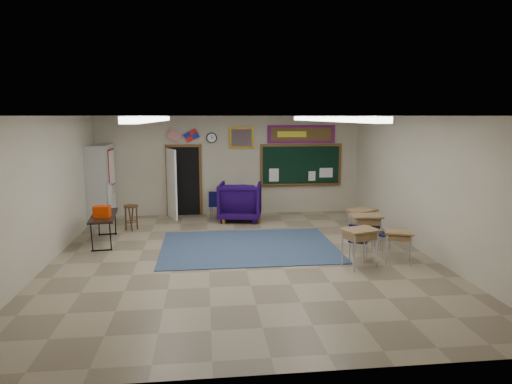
{
  "coord_description": "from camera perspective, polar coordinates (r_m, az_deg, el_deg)",
  "views": [
    {
      "loc": [
        -0.79,
        -9.37,
        3.0
      ],
      "look_at": [
        0.46,
        1.5,
        1.17
      ],
      "focal_mm": 32.0,
      "sensor_mm": 36.0,
      "label": 1
    }
  ],
  "objects": [
    {
      "name": "student_desk_back_right",
      "position": [
        9.85,
        17.4,
        -6.39
      ],
      "size": [
        0.68,
        0.61,
        0.68
      ],
      "rotation": [
        0.0,
        0.0,
        -0.39
      ],
      "color": "brown",
      "rests_on": "floor"
    },
    {
      "name": "wall_clock",
      "position": [
        13.86,
        -5.57,
        6.75
      ],
      "size": [
        0.32,
        0.05,
        0.32
      ],
      "color": "black",
      "rests_on": "back_wall"
    },
    {
      "name": "bulletin_board",
      "position": [
        14.17,
        5.7,
        7.21
      ],
      "size": [
        2.1,
        0.05,
        0.55
      ],
      "color": "red",
      "rests_on": "back_wall"
    },
    {
      "name": "right_wall",
      "position": [
        10.63,
        20.32,
        0.78
      ],
      "size": [
        0.04,
        9.0,
        3.0
      ],
      "primitive_type": "cube",
      "color": "#A69B86",
      "rests_on": "floor"
    },
    {
      "name": "floor",
      "position": [
        9.87,
        -1.65,
        -8.21
      ],
      "size": [
        9.0,
        9.0,
        0.0
      ],
      "primitive_type": "plane",
      "color": "gray",
      "rests_on": "ground"
    },
    {
      "name": "chalkboard",
      "position": [
        14.24,
        5.64,
        3.24
      ],
      "size": [
        2.55,
        0.14,
        1.3
      ],
      "color": "brown",
      "rests_on": "back_wall"
    },
    {
      "name": "student_chair_reading",
      "position": [
        13.22,
        -4.94,
        -1.71
      ],
      "size": [
        0.5,
        0.5,
        0.88
      ],
      "primitive_type": null,
      "rotation": [
        0.0,
        0.0,
        2.99
      ],
      "color": "black",
      "rests_on": "floor"
    },
    {
      "name": "fluorescent_strips",
      "position": [
        9.41,
        -1.74,
        9.12
      ],
      "size": [
        3.86,
        6.0,
        0.1
      ],
      "primitive_type": null,
      "color": "white",
      "rests_on": "ceiling"
    },
    {
      "name": "left_wall",
      "position": [
        10.02,
        -25.14,
        -0.03
      ],
      "size": [
        0.04,
        9.0,
        3.0
      ],
      "primitive_type": "cube",
      "color": "#A69B86",
      "rests_on": "floor"
    },
    {
      "name": "student_chair_desk_a",
      "position": [
        9.89,
        12.73,
        -6.04
      ],
      "size": [
        0.54,
        0.54,
        0.78
      ],
      "primitive_type": null,
      "rotation": [
        0.0,
        0.0,
        2.58
      ],
      "color": "black",
      "rests_on": "floor"
    },
    {
      "name": "student_desk_front_left",
      "position": [
        10.64,
        13.54,
        -4.67
      ],
      "size": [
        0.7,
        0.54,
        0.8
      ],
      "rotation": [
        0.0,
        0.0,
        -0.06
      ],
      "color": "brown",
      "rests_on": "floor"
    },
    {
      "name": "framed_art_print",
      "position": [
        13.9,
        -1.84,
        6.8
      ],
      "size": [
        0.75,
        0.05,
        0.65
      ],
      "color": "olive",
      "rests_on": "back_wall"
    },
    {
      "name": "doorway",
      "position": [
        13.88,
        -9.41,
        1.31
      ],
      "size": [
        1.1,
        0.89,
        2.16
      ],
      "color": "black",
      "rests_on": "back_wall"
    },
    {
      "name": "back_wall",
      "position": [
        13.98,
        -3.26,
        3.31
      ],
      "size": [
        8.0,
        0.04,
        3.0
      ],
      "primitive_type": "cube",
      "color": "#A69B86",
      "rests_on": "floor"
    },
    {
      "name": "student_desk_front_right",
      "position": [
        11.38,
        13.05,
        -3.8
      ],
      "size": [
        0.79,
        0.71,
        0.77
      ],
      "rotation": [
        0.0,
        0.0,
        0.43
      ],
      "color": "brown",
      "rests_on": "floor"
    },
    {
      "name": "folding_table",
      "position": [
        11.5,
        -18.45,
        -4.22
      ],
      "size": [
        0.72,
        1.69,
        0.93
      ],
      "rotation": [
        0.0,
        0.0,
        0.11
      ],
      "color": "black",
      "rests_on": "floor"
    },
    {
      "name": "wooden_stool",
      "position": [
        12.56,
        -15.32,
        -3.06
      ],
      "size": [
        0.38,
        0.38,
        0.67
      ],
      "color": "#4C2C17",
      "rests_on": "floor"
    },
    {
      "name": "wingback_armchair",
      "position": [
        13.23,
        -2.01,
        -1.17
      ],
      "size": [
        1.38,
        1.41,
        1.11
      ],
      "primitive_type": "imported",
      "rotation": [
        0.0,
        0.0,
        2.96
      ],
      "color": "#170537",
      "rests_on": "floor"
    },
    {
      "name": "student_desk_back_left",
      "position": [
        9.36,
        12.83,
        -6.61
      ],
      "size": [
        0.78,
        0.68,
        0.79
      ],
      "rotation": [
        0.0,
        0.0,
        0.33
      ],
      "color": "brown",
      "rests_on": "floor"
    },
    {
      "name": "wall_flags",
      "position": [
        13.84,
        -9.13,
        7.21
      ],
      "size": [
        1.16,
        0.06,
        0.7
      ],
      "primitive_type": null,
      "color": "red",
      "rests_on": "back_wall"
    },
    {
      "name": "front_wall",
      "position": [
        5.16,
        2.58,
        -7.41
      ],
      "size": [
        8.0,
        0.04,
        3.0
      ],
      "primitive_type": "cube",
      "color": "#A69B86",
      "rests_on": "floor"
    },
    {
      "name": "area_rug",
      "position": [
        10.65,
        -0.94,
        -6.82
      ],
      "size": [
        4.0,
        3.0,
        0.02
      ],
      "primitive_type": "cube",
      "color": "navy",
      "rests_on": "floor"
    },
    {
      "name": "storage_cabinet",
      "position": [
        13.67,
        -18.81,
        0.98
      ],
      "size": [
        0.59,
        1.25,
        2.2
      ],
      "color": "#A7A7A2",
      "rests_on": "floor"
    },
    {
      "name": "student_chair_desk_b",
      "position": [
        10.65,
        15.4,
        -5.16
      ],
      "size": [
        0.51,
        0.51,
        0.74
      ],
      "primitive_type": null,
      "rotation": [
        0.0,
        0.0,
        0.56
      ],
      "color": "black",
      "rests_on": "floor"
    },
    {
      "name": "ceiling",
      "position": [
        9.41,
        -1.74,
        9.49
      ],
      "size": [
        8.0,
        9.0,
        0.04
      ],
      "primitive_type": "cube",
      "color": "#BBBBB6",
      "rests_on": "back_wall"
    }
  ]
}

